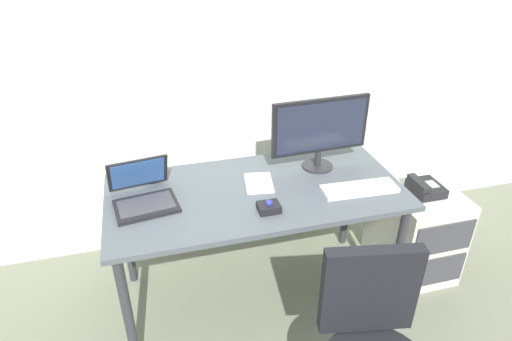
{
  "coord_description": "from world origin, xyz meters",
  "views": [
    {
      "loc": [
        -0.53,
        -1.94,
        2.03
      ],
      "look_at": [
        0.0,
        0.0,
        0.88
      ],
      "focal_mm": 30.89,
      "sensor_mm": 36.0,
      "label": 1
    }
  ],
  "objects_px": {
    "keyboard": "(359,188)",
    "trackball_mouse": "(269,207)",
    "file_cabinet": "(415,230)",
    "monitor_main": "(320,129)",
    "desk_phone": "(425,188)",
    "paper_notepad": "(259,183)",
    "laptop": "(143,194)",
    "coffee_mug": "(153,173)"
  },
  "relations": [
    {
      "from": "desk_phone",
      "to": "trackball_mouse",
      "type": "xyz_separation_m",
      "value": [
        -1.03,
        -0.17,
        0.15
      ]
    },
    {
      "from": "keyboard",
      "to": "paper_notepad",
      "type": "relative_size",
      "value": 2.0
    },
    {
      "from": "file_cabinet",
      "to": "monitor_main",
      "type": "relative_size",
      "value": 1.03
    },
    {
      "from": "desk_phone",
      "to": "trackball_mouse",
      "type": "bearing_deg",
      "value": -170.9
    },
    {
      "from": "trackball_mouse",
      "to": "coffee_mug",
      "type": "xyz_separation_m",
      "value": [
        -0.54,
        0.46,
        0.02
      ]
    },
    {
      "from": "monitor_main",
      "to": "trackball_mouse",
      "type": "xyz_separation_m",
      "value": [
        -0.41,
        -0.36,
        -0.22
      ]
    },
    {
      "from": "file_cabinet",
      "to": "monitor_main",
      "type": "height_order",
      "value": "monitor_main"
    },
    {
      "from": "laptop",
      "to": "trackball_mouse",
      "type": "height_order",
      "value": "laptop"
    },
    {
      "from": "trackball_mouse",
      "to": "paper_notepad",
      "type": "relative_size",
      "value": 0.53
    },
    {
      "from": "trackball_mouse",
      "to": "coffee_mug",
      "type": "distance_m",
      "value": 0.71
    },
    {
      "from": "trackball_mouse",
      "to": "paper_notepad",
      "type": "height_order",
      "value": "trackball_mouse"
    },
    {
      "from": "laptop",
      "to": "paper_notepad",
      "type": "bearing_deg",
      "value": 1.76
    },
    {
      "from": "keyboard",
      "to": "paper_notepad",
      "type": "distance_m",
      "value": 0.55
    },
    {
      "from": "desk_phone",
      "to": "monitor_main",
      "type": "distance_m",
      "value": 0.76
    },
    {
      "from": "file_cabinet",
      "to": "monitor_main",
      "type": "xyz_separation_m",
      "value": [
        -0.64,
        0.17,
        0.71
      ]
    },
    {
      "from": "paper_notepad",
      "to": "coffee_mug",
      "type": "bearing_deg",
      "value": 160.66
    },
    {
      "from": "laptop",
      "to": "trackball_mouse",
      "type": "distance_m",
      "value": 0.65
    },
    {
      "from": "coffee_mug",
      "to": "trackball_mouse",
      "type": "bearing_deg",
      "value": -40.43
    },
    {
      "from": "trackball_mouse",
      "to": "coffee_mug",
      "type": "bearing_deg",
      "value": 139.57
    },
    {
      "from": "keyboard",
      "to": "trackball_mouse",
      "type": "relative_size",
      "value": 3.78
    },
    {
      "from": "keyboard",
      "to": "laptop",
      "type": "height_order",
      "value": "laptop"
    },
    {
      "from": "monitor_main",
      "to": "paper_notepad",
      "type": "height_order",
      "value": "monitor_main"
    },
    {
      "from": "keyboard",
      "to": "paper_notepad",
      "type": "height_order",
      "value": "keyboard"
    },
    {
      "from": "trackball_mouse",
      "to": "desk_phone",
      "type": "bearing_deg",
      "value": 9.1
    },
    {
      "from": "file_cabinet",
      "to": "trackball_mouse",
      "type": "height_order",
      "value": "trackball_mouse"
    },
    {
      "from": "keyboard",
      "to": "trackball_mouse",
      "type": "height_order",
      "value": "trackball_mouse"
    },
    {
      "from": "desk_phone",
      "to": "keyboard",
      "type": "height_order",
      "value": "keyboard"
    },
    {
      "from": "keyboard",
      "to": "laptop",
      "type": "bearing_deg",
      "value": 170.43
    },
    {
      "from": "laptop",
      "to": "trackball_mouse",
      "type": "xyz_separation_m",
      "value": [
        0.6,
        -0.24,
        -0.03
      ]
    },
    {
      "from": "desk_phone",
      "to": "trackball_mouse",
      "type": "relative_size",
      "value": 1.82
    },
    {
      "from": "desk_phone",
      "to": "keyboard",
      "type": "xyz_separation_m",
      "value": [
        -0.51,
        -0.11,
        0.14
      ]
    },
    {
      "from": "file_cabinet",
      "to": "paper_notepad",
      "type": "distance_m",
      "value": 1.13
    },
    {
      "from": "desk_phone",
      "to": "monitor_main",
      "type": "xyz_separation_m",
      "value": [
        -0.63,
        0.19,
        0.37
      ]
    },
    {
      "from": "file_cabinet",
      "to": "coffee_mug",
      "type": "relative_size",
      "value": 6.38
    },
    {
      "from": "monitor_main",
      "to": "laptop",
      "type": "height_order",
      "value": "monitor_main"
    },
    {
      "from": "monitor_main",
      "to": "coffee_mug",
      "type": "height_order",
      "value": "monitor_main"
    },
    {
      "from": "paper_notepad",
      "to": "desk_phone",
      "type": "bearing_deg",
      "value": -5.47
    },
    {
      "from": "trackball_mouse",
      "to": "paper_notepad",
      "type": "distance_m",
      "value": 0.26
    },
    {
      "from": "desk_phone",
      "to": "paper_notepad",
      "type": "xyz_separation_m",
      "value": [
        -1.01,
        0.1,
        0.14
      ]
    },
    {
      "from": "file_cabinet",
      "to": "trackball_mouse",
      "type": "bearing_deg",
      "value": -170.1
    },
    {
      "from": "monitor_main",
      "to": "trackball_mouse",
      "type": "height_order",
      "value": "monitor_main"
    },
    {
      "from": "coffee_mug",
      "to": "paper_notepad",
      "type": "xyz_separation_m",
      "value": [
        0.56,
        -0.2,
        -0.04
      ]
    }
  ]
}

